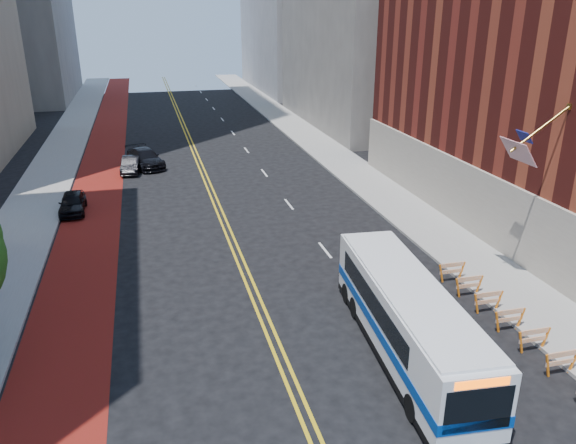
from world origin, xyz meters
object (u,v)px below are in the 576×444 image
(car_a, at_px, (72,203))
(car_c, at_px, (145,158))
(car_b, at_px, (131,165))
(transit_bus, at_px, (406,318))

(car_a, bearing_deg, car_c, 64.42)
(car_b, bearing_deg, car_a, -106.39)
(car_a, bearing_deg, transit_bus, -55.83)
(transit_bus, xyz_separation_m, car_a, (-14.00, 20.15, -0.92))
(transit_bus, relative_size, car_b, 2.89)
(car_a, relative_size, car_c, 0.75)
(transit_bus, distance_m, car_a, 24.56)
(car_a, xyz_separation_m, car_b, (3.65, 8.97, -0.03))
(car_a, height_order, car_b, car_a)
(car_c, bearing_deg, car_b, -147.96)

